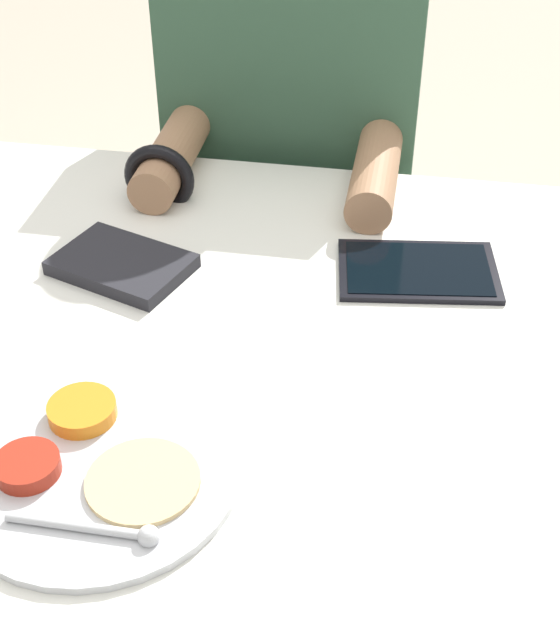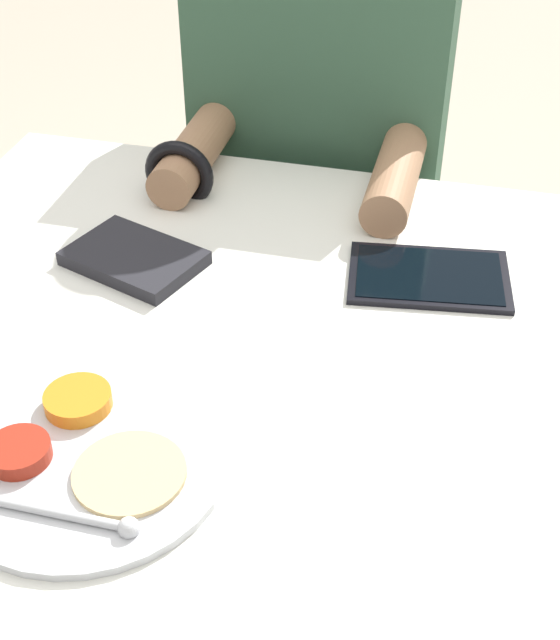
% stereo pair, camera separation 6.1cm
% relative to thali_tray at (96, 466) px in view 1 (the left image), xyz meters
% --- Properties ---
extents(dining_table, '(1.09, 0.99, 0.78)m').
position_rel_thali_tray_xyz_m(dining_table, '(0.13, 0.21, -0.40)').
color(dining_table, silver).
rests_on(dining_table, ground_plane).
extents(thali_tray, '(0.30, 0.30, 0.03)m').
position_rel_thali_tray_xyz_m(thali_tray, '(0.00, 0.00, 0.00)').
color(thali_tray, '#B7BABF').
rests_on(thali_tray, dining_table).
extents(red_notebook, '(0.21, 0.17, 0.02)m').
position_rel_thali_tray_xyz_m(red_notebook, '(-0.09, 0.36, 0.00)').
color(red_notebook, silver).
rests_on(red_notebook, dining_table).
extents(tablet_device, '(0.23, 0.17, 0.01)m').
position_rel_thali_tray_xyz_m(tablet_device, '(0.31, 0.42, -0.00)').
color(tablet_device, black).
rests_on(tablet_device, dining_table).
extents(person_diner, '(0.43, 0.45, 1.28)m').
position_rel_thali_tray_xyz_m(person_diner, '(0.07, 0.84, -0.18)').
color(person_diner, black).
rests_on(person_diner, ground_plane).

